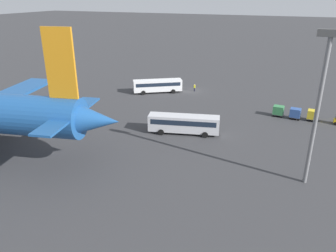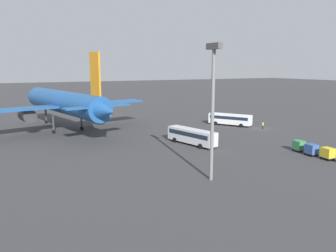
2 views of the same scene
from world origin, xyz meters
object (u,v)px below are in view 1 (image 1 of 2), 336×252
Objects in this scene: shuttle_bus_near at (158,85)px; cargo_cart_yellow at (313,115)px; cargo_cart_green at (278,110)px; shuttle_bus_far at (184,123)px; cargo_cart_blue at (295,113)px; worker_person at (195,88)px.

cargo_cart_yellow is at bearing 137.83° from shuttle_bus_near.
shuttle_bus_near is 28.90m from cargo_cart_green.
cargo_cart_blue is at bearing -153.46° from shuttle_bus_far.
worker_person is at bearing -24.26° from cargo_cart_blue.
worker_person is (-7.82, -4.43, -0.98)m from shuttle_bus_near.
shuttle_bus_far is 5.80× the size of cargo_cart_green.
cargo_cart_yellow is (-26.65, 10.35, 0.32)m from worker_person.
shuttle_bus_far reaches higher than shuttle_bus_near.
cargo_cart_yellow and cargo_cart_green have the same top height.
shuttle_bus_near is 5.30× the size of cargo_cart_yellow.
shuttle_bus_near is 25.22m from shuttle_bus_far.
shuttle_bus_far is 5.80× the size of cargo_cart_blue.
worker_person is 0.83× the size of cargo_cart_green.
shuttle_bus_far is 5.80× the size of cargo_cart_yellow.
cargo_cart_green is (-20.47, 10.29, 0.32)m from worker_person.
cargo_cart_yellow is at bearing 179.45° from cargo_cart_green.
cargo_cart_yellow is 1.00× the size of cargo_cart_blue.
cargo_cart_yellow is 6.18m from cargo_cart_green.
shuttle_bus_near is 0.91× the size of shuttle_bus_far.
shuttle_bus_far reaches higher than worker_person.
cargo_cart_yellow is at bearing -157.58° from shuttle_bus_far.
cargo_cart_blue is (-17.07, -14.58, -0.72)m from shuttle_bus_far.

